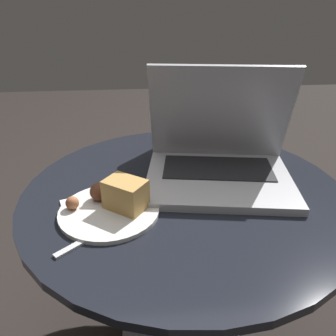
# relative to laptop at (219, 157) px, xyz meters

# --- Properties ---
(ground_plane) EXTENTS (6.00, 6.00, 0.00)m
(ground_plane) POSITION_rel_laptop_xyz_m (-0.09, -0.05, -0.55)
(ground_plane) COLOR black
(table) EXTENTS (0.72, 0.72, 0.50)m
(table) POSITION_rel_laptop_xyz_m (-0.09, -0.05, -0.17)
(table) COLOR #9E9EA3
(table) RESTS_ON ground_plane
(napkin) EXTENTS (0.18, 0.15, 0.00)m
(napkin) POSITION_rel_laptop_xyz_m (-0.27, -0.10, -0.05)
(napkin) COLOR white
(napkin) RESTS_ON table
(laptop) EXTENTS (0.37, 0.31, 0.26)m
(laptop) POSITION_rel_laptop_xyz_m (0.00, 0.00, 0.00)
(laptop) COLOR #B2B2B7
(laptop) RESTS_ON table
(beer_glass) EXTENTS (0.07, 0.07, 0.19)m
(beer_glass) POSITION_rel_laptop_xyz_m (-0.10, 0.19, 0.04)
(beer_glass) COLOR gold
(beer_glass) RESTS_ON table
(snack_plate) EXTENTS (0.20, 0.20, 0.07)m
(snack_plate) POSITION_rel_laptop_xyz_m (-0.24, -0.12, -0.03)
(snack_plate) COLOR silver
(snack_plate) RESTS_ON table
(fork) EXTENTS (0.14, 0.12, 0.00)m
(fork) POSITION_rel_laptop_xyz_m (-0.26, -0.19, -0.05)
(fork) COLOR silver
(fork) RESTS_ON table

